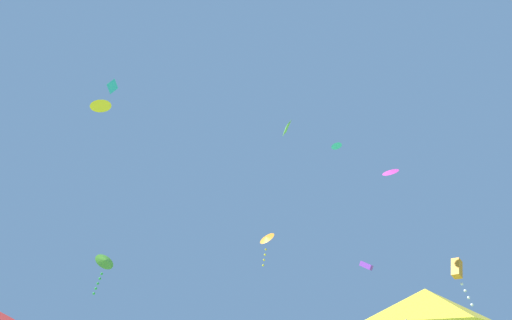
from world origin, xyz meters
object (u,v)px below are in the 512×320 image
kite_yellow_delta (101,105)px  kite_cyan_delta (336,146)px  kite_lime_diamond (286,128)px  kite_orange_delta (266,239)px  canopy_tent_yellow (428,306)px  kite_orange_box (457,270)px  kite_purple_box (366,266)px  kite_lime_delta (105,262)px  kite_cyan_diamond (112,87)px  kite_magenta_delta (390,171)px

kite_yellow_delta → kite_cyan_delta: (17.36, -2.74, -4.08)m
kite_yellow_delta → kite_lime_diamond: 15.40m
kite_orange_delta → kite_yellow_delta: bearing=176.5°
kite_cyan_delta → kite_yellow_delta: bearing=171.0°
canopy_tent_yellow → kite_orange_delta: bearing=103.9°
kite_orange_box → kite_cyan_delta: (-7.04, -0.20, 8.35)m
kite_cyan_delta → kite_purple_box: bearing=58.4°
kite_orange_box → kite_lime_delta: 22.70m
kite_cyan_diamond → kite_cyan_delta: kite_cyan_diamond is taller
kite_lime_delta → kite_cyan_diamond: (-3.38, 5.07, 17.78)m
kite_orange_box → kite_yellow_delta: kite_yellow_delta is taller
kite_yellow_delta → kite_magenta_delta: (24.04, 3.57, -2.88)m
kite_yellow_delta → kite_lime_diamond: size_ratio=2.08×
kite_orange_box → kite_lime_diamond: 13.98m
kite_orange_box → kite_purple_box: kite_purple_box is taller
canopy_tent_yellow → kite_cyan_diamond: kite_cyan_diamond is taller
kite_cyan_delta → canopy_tent_yellow: bearing=-97.2°
canopy_tent_yellow → kite_lime_delta: bearing=132.6°
kite_lime_delta → kite_magenta_delta: size_ratio=1.48×
canopy_tent_yellow → kite_lime_diamond: 13.78m
kite_cyan_delta → kite_magenta_delta: size_ratio=0.56×
kite_yellow_delta → kite_lime_delta: (1.98, 0.96, -11.70)m
kite_orange_box → kite_lime_diamond: kite_lime_diamond is taller
kite_lime_diamond → kite_magenta_delta: (10.88, 9.83, 2.10)m
kite_orange_box → kite_cyan_delta: size_ratio=2.81×
canopy_tent_yellow → kite_yellow_delta: kite_yellow_delta is taller
kite_yellow_delta → kite_cyan_diamond: bearing=103.1°
kite_cyan_diamond → kite_magenta_delta: size_ratio=0.53×
kite_yellow_delta → kite_cyan_diamond: kite_cyan_diamond is taller
kite_orange_delta → kite_lime_delta: 10.86m
canopy_tent_yellow → kite_purple_box: kite_purple_box is taller
kite_orange_delta → kite_yellow_delta: (-12.60, 0.77, 10.29)m
canopy_tent_yellow → kite_lime_diamond: (-2.76, 7.93, 10.93)m
kite_cyan_delta → kite_lime_diamond: size_ratio=1.18×
kite_cyan_diamond → kite_lime_diamond: kite_cyan_diamond is taller
canopy_tent_yellow → kite_cyan_diamond: 34.53m
kite_orange_delta → kite_lime_diamond: size_ratio=2.58×
kite_purple_box → kite_cyan_delta: bearing=-121.6°
kite_orange_delta → kite_cyan_delta: size_ratio=2.19×
kite_orange_box → kite_cyan_delta: 10.92m
canopy_tent_yellow → kite_orange_box: 14.82m
kite_purple_box → kite_orange_delta: bearing=-160.1°
kite_purple_box → kite_magenta_delta: size_ratio=0.51×
kite_cyan_diamond → kite_cyan_delta: 23.06m
kite_orange_box → kite_cyan_diamond: (-25.79, 8.58, 18.51)m
kite_orange_box → kite_lime_delta: size_ratio=1.06×
kite_orange_delta → kite_lime_diamond: bearing=-84.2°
kite_yellow_delta → kite_cyan_delta: kite_yellow_delta is taller
kite_lime_delta → kite_cyan_diamond: size_ratio=2.78×
kite_cyan_diamond → kite_orange_box: bearing=-18.4°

